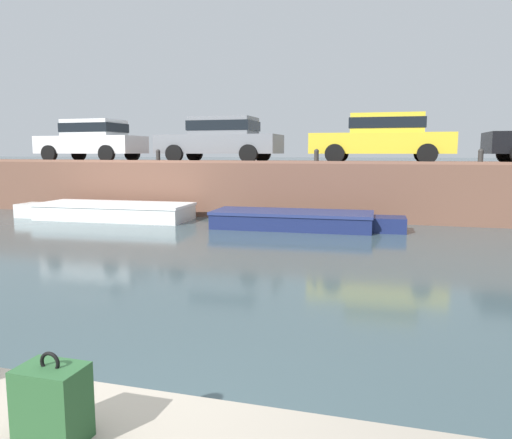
{
  "coord_description": "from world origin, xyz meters",
  "views": [
    {
      "loc": [
        1.67,
        -2.23,
        2.09
      ],
      "look_at": [
        -0.28,
        4.48,
        1.15
      ],
      "focal_mm": 35.0,
      "sensor_mm": 36.0,
      "label": 1
    }
  ],
  "objects_px": {
    "mooring_bollard_east": "(481,156)",
    "car_centre_yellow": "(383,136)",
    "mooring_bollard_west": "(158,155)",
    "boat_moored_central_navy": "(300,220)",
    "backpack_on_ledge": "(54,404)",
    "car_left_inner_grey": "(221,138)",
    "mooring_bollard_mid": "(316,156)",
    "car_leftmost_white": "(92,139)",
    "boat_moored_west_white": "(108,211)"
  },
  "relations": [
    {
      "from": "boat_moored_west_white",
      "to": "car_centre_yellow",
      "type": "bearing_deg",
      "value": 19.03
    },
    {
      "from": "car_left_inner_grey",
      "to": "mooring_bollard_mid",
      "type": "relative_size",
      "value": 9.53
    },
    {
      "from": "car_centre_yellow",
      "to": "car_left_inner_grey",
      "type": "bearing_deg",
      "value": -179.99
    },
    {
      "from": "car_left_inner_grey",
      "to": "car_centre_yellow",
      "type": "distance_m",
      "value": 5.45
    },
    {
      "from": "mooring_bollard_east",
      "to": "car_centre_yellow",
      "type": "bearing_deg",
      "value": 156.18
    },
    {
      "from": "boat_moored_west_white",
      "to": "boat_moored_central_navy",
      "type": "relative_size",
      "value": 1.09
    },
    {
      "from": "mooring_bollard_mid",
      "to": "mooring_bollard_east",
      "type": "relative_size",
      "value": 1.0
    },
    {
      "from": "car_left_inner_grey",
      "to": "mooring_bollard_west",
      "type": "bearing_deg",
      "value": -146.57
    },
    {
      "from": "backpack_on_ledge",
      "to": "boat_moored_west_white",
      "type": "bearing_deg",
      "value": 121.85
    },
    {
      "from": "car_left_inner_grey",
      "to": "mooring_bollard_mid",
      "type": "xyz_separation_m",
      "value": [
        3.53,
        -1.2,
        -0.61
      ]
    },
    {
      "from": "boat_moored_central_navy",
      "to": "backpack_on_ledge",
      "type": "xyz_separation_m",
      "value": [
        1.25,
        -11.73,
        0.78
      ]
    },
    {
      "from": "car_leftmost_white",
      "to": "backpack_on_ledge",
      "type": "bearing_deg",
      "value": -56.48
    },
    {
      "from": "mooring_bollard_west",
      "to": "mooring_bollard_east",
      "type": "relative_size",
      "value": 1.0
    },
    {
      "from": "boat_moored_central_navy",
      "to": "mooring_bollard_east",
      "type": "bearing_deg",
      "value": 21.2
    },
    {
      "from": "car_leftmost_white",
      "to": "backpack_on_ledge",
      "type": "xyz_separation_m",
      "value": [
        9.78,
        -14.77,
        -1.58
      ]
    },
    {
      "from": "car_leftmost_white",
      "to": "backpack_on_ledge",
      "type": "distance_m",
      "value": 17.79
    },
    {
      "from": "car_left_inner_grey",
      "to": "mooring_bollard_mid",
      "type": "distance_m",
      "value": 3.78
    },
    {
      "from": "mooring_bollard_west",
      "to": "boat_moored_west_white",
      "type": "bearing_deg",
      "value": -120.27
    },
    {
      "from": "boat_moored_west_white",
      "to": "car_left_inner_grey",
      "type": "xyz_separation_m",
      "value": [
        2.77,
        2.84,
        2.34
      ]
    },
    {
      "from": "car_left_inner_grey",
      "to": "mooring_bollard_west",
      "type": "xyz_separation_m",
      "value": [
        -1.82,
        -1.2,
        -0.61
      ]
    },
    {
      "from": "car_left_inner_grey",
      "to": "mooring_bollard_mid",
      "type": "height_order",
      "value": "car_left_inner_grey"
    },
    {
      "from": "boat_moored_central_navy",
      "to": "mooring_bollard_east",
      "type": "height_order",
      "value": "mooring_bollard_east"
    },
    {
      "from": "mooring_bollard_east",
      "to": "backpack_on_ledge",
      "type": "height_order",
      "value": "mooring_bollard_east"
    },
    {
      "from": "mooring_bollard_west",
      "to": "mooring_bollard_east",
      "type": "height_order",
      "value": "same"
    },
    {
      "from": "car_left_inner_grey",
      "to": "mooring_bollard_east",
      "type": "height_order",
      "value": "car_left_inner_grey"
    },
    {
      "from": "car_leftmost_white",
      "to": "mooring_bollard_east",
      "type": "relative_size",
      "value": 8.86
    },
    {
      "from": "boat_moored_west_white",
      "to": "mooring_bollard_east",
      "type": "bearing_deg",
      "value": 8.5
    },
    {
      "from": "car_centre_yellow",
      "to": "backpack_on_ledge",
      "type": "height_order",
      "value": "car_centre_yellow"
    },
    {
      "from": "car_centre_yellow",
      "to": "backpack_on_ledge",
      "type": "xyz_separation_m",
      "value": [
        -0.8,
        -14.78,
        -1.58
      ]
    },
    {
      "from": "car_leftmost_white",
      "to": "backpack_on_ledge",
      "type": "relative_size",
      "value": 9.66
    },
    {
      "from": "mooring_bollard_west",
      "to": "backpack_on_ledge",
      "type": "distance_m",
      "value": 15.07
    },
    {
      "from": "car_centre_yellow",
      "to": "backpack_on_ledge",
      "type": "distance_m",
      "value": 14.88
    },
    {
      "from": "boat_moored_west_white",
      "to": "mooring_bollard_mid",
      "type": "height_order",
      "value": "mooring_bollard_mid"
    },
    {
      "from": "boat_moored_west_white",
      "to": "car_leftmost_white",
      "type": "xyz_separation_m",
      "value": [
        -2.37,
        2.83,
        2.33
      ]
    },
    {
      "from": "boat_moored_west_white",
      "to": "backpack_on_ledge",
      "type": "height_order",
      "value": "backpack_on_ledge"
    },
    {
      "from": "car_centre_yellow",
      "to": "mooring_bollard_mid",
      "type": "xyz_separation_m",
      "value": [
        -1.92,
        -1.2,
        -0.61
      ]
    },
    {
      "from": "mooring_bollard_west",
      "to": "backpack_on_ledge",
      "type": "bearing_deg",
      "value": -64.54
    },
    {
      "from": "car_left_inner_grey",
      "to": "mooring_bollard_west",
      "type": "height_order",
      "value": "car_left_inner_grey"
    },
    {
      "from": "car_leftmost_white",
      "to": "car_centre_yellow",
      "type": "bearing_deg",
      "value": 0.02
    },
    {
      "from": "boat_moored_west_white",
      "to": "mooring_bollard_west",
      "type": "xyz_separation_m",
      "value": [
        0.95,
        1.64,
        1.73
      ]
    },
    {
      "from": "car_centre_yellow",
      "to": "mooring_bollard_mid",
      "type": "relative_size",
      "value": 9.95
    },
    {
      "from": "boat_moored_west_white",
      "to": "mooring_bollard_mid",
      "type": "distance_m",
      "value": 6.74
    },
    {
      "from": "mooring_bollard_mid",
      "to": "backpack_on_ledge",
      "type": "distance_m",
      "value": 13.66
    },
    {
      "from": "boat_moored_central_navy",
      "to": "car_centre_yellow",
      "type": "relative_size",
      "value": 1.19
    },
    {
      "from": "boat_moored_central_navy",
      "to": "mooring_bollard_east",
      "type": "relative_size",
      "value": 11.89
    },
    {
      "from": "boat_moored_central_navy",
      "to": "mooring_bollard_east",
      "type": "xyz_separation_m",
      "value": [
        4.77,
        1.85,
        1.75
      ]
    },
    {
      "from": "boat_moored_central_navy",
      "to": "car_left_inner_grey",
      "type": "bearing_deg",
      "value": 138.11
    },
    {
      "from": "car_left_inner_grey",
      "to": "mooring_bollard_east",
      "type": "bearing_deg",
      "value": -8.35
    },
    {
      "from": "boat_moored_west_white",
      "to": "car_centre_yellow",
      "type": "height_order",
      "value": "car_centre_yellow"
    },
    {
      "from": "mooring_bollard_west",
      "to": "mooring_bollard_east",
      "type": "distance_m",
      "value": 9.99
    }
  ]
}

